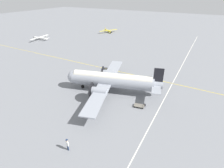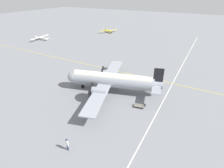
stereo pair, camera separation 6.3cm
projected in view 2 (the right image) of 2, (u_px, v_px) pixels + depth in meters
The scene contains 9 objects.
ground_plane at pixel (112, 91), 35.48m from camera, with size 300.00×300.00×0.00m, color slate.
apron_line_eastwest at pixel (131, 74), 42.74m from camera, with size 120.00×0.16×0.01m.
apron_line_northsouth at pixel (161, 105), 31.18m from camera, with size 0.16×120.00×0.01m.
airliner_main at pixel (110, 80), 34.35m from camera, with size 18.92×22.61×5.88m.
crew_foreground at pixel (67, 143), 21.99m from camera, with size 0.57×0.38×1.78m.
suitcase_near_door at pixel (144, 105), 30.89m from camera, with size 0.42×0.14×0.48m.
baggage_cart at pixel (139, 106), 30.63m from camera, with size 1.96×1.42×0.56m.
light_aircraft_distant at pixel (109, 31), 84.16m from camera, with size 6.82×8.47×1.84m.
light_aircraft_taxiing at pixel (40, 38), 71.92m from camera, with size 7.36×9.88×1.91m.
Camera 2 is at (-14.87, 26.65, 18.16)m, focal length 28.00 mm.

